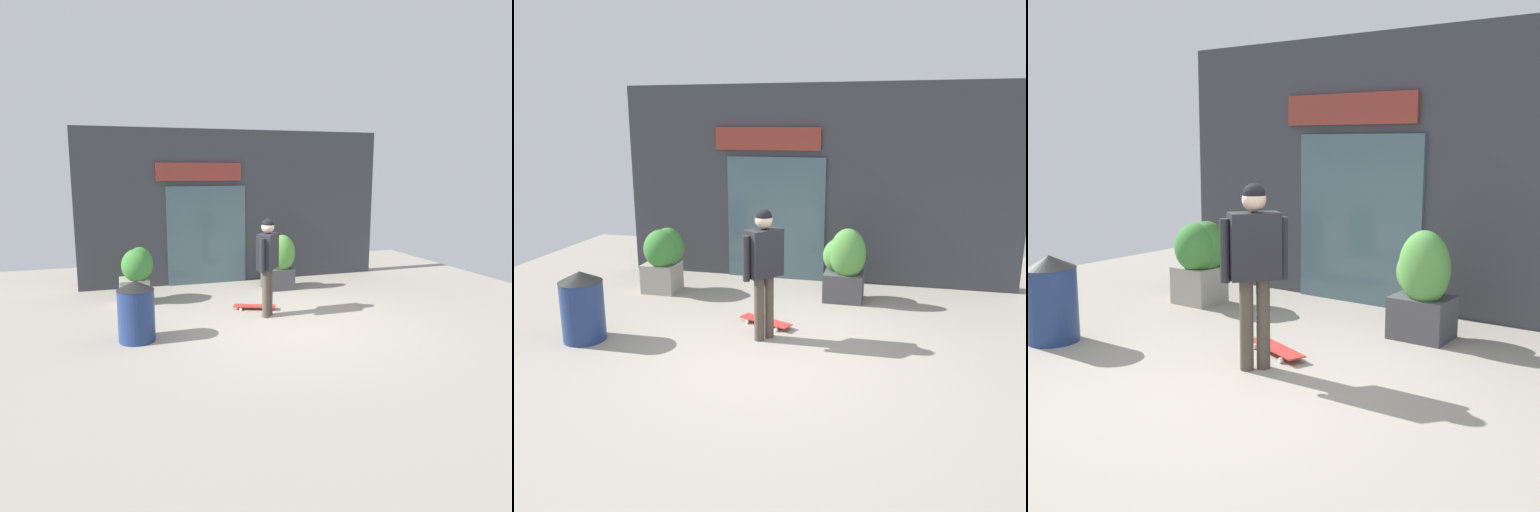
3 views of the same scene
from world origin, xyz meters
TOP-DOWN VIEW (x-y plane):
  - ground_plane at (0.00, 0.00)m, footprint 12.00×12.00m
  - building_facade at (-0.03, 3.34)m, footprint 7.05×0.31m
  - skateboarder at (-0.20, 0.37)m, footprint 0.49×0.52m
  - skateboard at (-0.30, 0.84)m, footprint 0.81×0.48m
  - planter_box_left at (-2.34, 1.97)m, footprint 0.66×0.79m
  - planter_box_right at (0.66, 2.21)m, footprint 0.71×0.66m
  - trash_bin at (-2.51, -0.22)m, footprint 0.57×0.57m

SIDE VIEW (x-z plane):
  - ground_plane at x=0.00m, z-range 0.00..0.00m
  - skateboard at x=-0.30m, z-range 0.02..0.10m
  - trash_bin at x=-2.51m, z-range 0.00..0.95m
  - planter_box_right at x=0.66m, z-range -0.02..1.20m
  - planter_box_left at x=-2.34m, z-range 0.10..1.21m
  - skateboarder at x=-0.20m, z-range 0.21..1.97m
  - building_facade at x=-0.03m, z-range -0.02..3.46m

